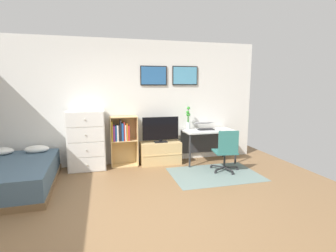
{
  "coord_description": "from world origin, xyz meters",
  "views": [
    {
      "loc": [
        -0.44,
        -3.16,
        1.71
      ],
      "look_at": [
        0.75,
        1.5,
        0.95
      ],
      "focal_mm": 27.02,
      "sensor_mm": 36.0,
      "label": 1
    }
  ],
  "objects_px": {
    "laptop": "(205,126)",
    "bamboo_vase": "(188,119)",
    "bookshelf": "(122,137)",
    "television": "(161,130)",
    "bed": "(9,176)",
    "tv_stand": "(161,153)",
    "office_chair": "(226,150)",
    "computer_mouse": "(219,129)",
    "desk": "(207,135)",
    "dresser": "(87,140)"
  },
  "relations": [
    {
      "from": "laptop",
      "to": "computer_mouse",
      "type": "height_order",
      "value": "laptop"
    },
    {
      "from": "tv_stand",
      "to": "office_chair",
      "type": "relative_size",
      "value": 1.02
    },
    {
      "from": "bed",
      "to": "television",
      "type": "relative_size",
      "value": 2.45
    },
    {
      "from": "bookshelf",
      "to": "tv_stand",
      "type": "relative_size",
      "value": 1.23
    },
    {
      "from": "dresser",
      "to": "television",
      "type": "bearing_deg",
      "value": -0.27
    },
    {
      "from": "computer_mouse",
      "to": "desk",
      "type": "bearing_deg",
      "value": 150.16
    },
    {
      "from": "television",
      "to": "laptop",
      "type": "bearing_deg",
      "value": -1.42
    },
    {
      "from": "bookshelf",
      "to": "television",
      "type": "relative_size",
      "value": 1.35
    },
    {
      "from": "laptop",
      "to": "office_chair",
      "type": "bearing_deg",
      "value": -77.58
    },
    {
      "from": "laptop",
      "to": "bamboo_vase",
      "type": "bearing_deg",
      "value": 162.66
    },
    {
      "from": "bed",
      "to": "bamboo_vase",
      "type": "bearing_deg",
      "value": 11.62
    },
    {
      "from": "desk",
      "to": "laptop",
      "type": "xyz_separation_m",
      "value": [
        -0.06,
        -0.0,
        0.2
      ]
    },
    {
      "from": "bed",
      "to": "laptop",
      "type": "height_order",
      "value": "laptop"
    },
    {
      "from": "dresser",
      "to": "tv_stand",
      "type": "relative_size",
      "value": 1.4
    },
    {
      "from": "tv_stand",
      "to": "laptop",
      "type": "xyz_separation_m",
      "value": [
        1.02,
        -0.05,
        0.56
      ]
    },
    {
      "from": "dresser",
      "to": "office_chair",
      "type": "xyz_separation_m",
      "value": [
        2.7,
        -0.86,
        -0.16
      ]
    },
    {
      "from": "tv_stand",
      "to": "television",
      "type": "distance_m",
      "value": 0.53
    },
    {
      "from": "office_chair",
      "to": "bed",
      "type": "bearing_deg",
      "value": -172.95
    },
    {
      "from": "dresser",
      "to": "office_chair",
      "type": "height_order",
      "value": "dresser"
    },
    {
      "from": "dresser",
      "to": "bookshelf",
      "type": "relative_size",
      "value": 1.14
    },
    {
      "from": "desk",
      "to": "laptop",
      "type": "bearing_deg",
      "value": -175.5
    },
    {
      "from": "tv_stand",
      "to": "bamboo_vase",
      "type": "distance_m",
      "value": 0.99
    },
    {
      "from": "tv_stand",
      "to": "laptop",
      "type": "bearing_deg",
      "value": -2.67
    },
    {
      "from": "desk",
      "to": "computer_mouse",
      "type": "distance_m",
      "value": 0.31
    },
    {
      "from": "bookshelf",
      "to": "office_chair",
      "type": "xyz_separation_m",
      "value": [
        1.97,
        -0.92,
        -0.18
      ]
    },
    {
      "from": "bamboo_vase",
      "to": "office_chair",
      "type": "bearing_deg",
      "value": -63.33
    },
    {
      "from": "computer_mouse",
      "to": "bed",
      "type": "bearing_deg",
      "value": -171.91
    },
    {
      "from": "bed",
      "to": "television",
      "type": "height_order",
      "value": "television"
    },
    {
      "from": "dresser",
      "to": "bamboo_vase",
      "type": "bearing_deg",
      "value": 2.67
    },
    {
      "from": "dresser",
      "to": "bookshelf",
      "type": "xyz_separation_m",
      "value": [
        0.73,
        0.06,
        0.02
      ]
    },
    {
      "from": "television",
      "to": "computer_mouse",
      "type": "height_order",
      "value": "television"
    },
    {
      "from": "television",
      "to": "bookshelf",
      "type": "bearing_deg",
      "value": 175.26
    },
    {
      "from": "bookshelf",
      "to": "bed",
      "type": "bearing_deg",
      "value": -157.52
    },
    {
      "from": "bookshelf",
      "to": "television",
      "type": "xyz_separation_m",
      "value": [
        0.82,
        -0.07,
        0.14
      ]
    },
    {
      "from": "dresser",
      "to": "laptop",
      "type": "relative_size",
      "value": 2.7
    },
    {
      "from": "television",
      "to": "bamboo_vase",
      "type": "distance_m",
      "value": 0.71
    },
    {
      "from": "bed",
      "to": "laptop",
      "type": "xyz_separation_m",
      "value": [
        3.78,
        0.71,
        0.58
      ]
    },
    {
      "from": "bed",
      "to": "dresser",
      "type": "distance_m",
      "value": 1.47
    },
    {
      "from": "desk",
      "to": "office_chair",
      "type": "xyz_separation_m",
      "value": [
        0.07,
        -0.83,
        -0.15
      ]
    },
    {
      "from": "bookshelf",
      "to": "bamboo_vase",
      "type": "xyz_separation_m",
      "value": [
        1.49,
        0.04,
        0.34
      ]
    },
    {
      "from": "tv_stand",
      "to": "bed",
      "type": "bearing_deg",
      "value": -164.67
    },
    {
      "from": "tv_stand",
      "to": "computer_mouse",
      "type": "relative_size",
      "value": 8.47
    },
    {
      "from": "bed",
      "to": "bookshelf",
      "type": "relative_size",
      "value": 1.82
    },
    {
      "from": "bed",
      "to": "dresser",
      "type": "height_order",
      "value": "dresser"
    },
    {
      "from": "bookshelf",
      "to": "tv_stand",
      "type": "height_order",
      "value": "bookshelf"
    },
    {
      "from": "television",
      "to": "tv_stand",
      "type": "bearing_deg",
      "value": 90.0
    },
    {
      "from": "dresser",
      "to": "tv_stand",
      "type": "xyz_separation_m",
      "value": [
        1.55,
        0.02,
        -0.37
      ]
    },
    {
      "from": "bed",
      "to": "computer_mouse",
      "type": "xyz_separation_m",
      "value": [
        4.07,
        0.58,
        0.53
      ]
    },
    {
      "from": "computer_mouse",
      "to": "bamboo_vase",
      "type": "distance_m",
      "value": 0.73
    },
    {
      "from": "bookshelf",
      "to": "tv_stand",
      "type": "distance_m",
      "value": 0.91
    }
  ]
}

